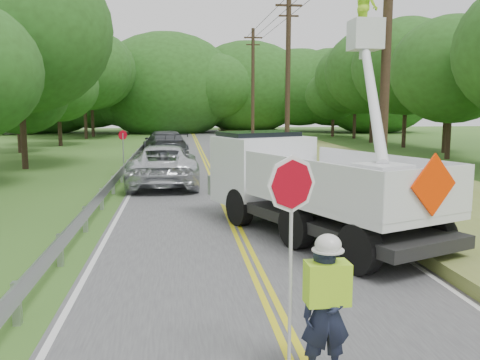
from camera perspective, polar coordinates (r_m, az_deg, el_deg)
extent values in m
plane|color=#355723|center=(7.99, 5.22, -17.13)|extent=(140.00, 140.00, 0.00)
cube|color=#454547|center=(21.38, -2.48, -0.85)|extent=(7.20, 96.00, 0.02)
cube|color=yellow|center=(21.37, -2.75, -0.82)|extent=(0.12, 96.00, 0.00)
cube|color=yellow|center=(21.38, -2.22, -0.81)|extent=(0.12, 96.00, 0.00)
cube|color=silver|center=(21.41, -11.73, -0.97)|extent=(0.12, 96.00, 0.00)
cube|color=silver|center=(21.89, 6.56, -0.64)|extent=(0.12, 96.00, 0.00)
cube|color=#A2A3A9|center=(9.00, -23.43, -12.39)|extent=(0.12, 0.14, 0.70)
cube|color=#A2A3A9|center=(11.76, -19.23, -7.31)|extent=(0.12, 0.14, 0.70)
cube|color=#A2A3A9|center=(14.61, -16.70, -4.17)|extent=(0.12, 0.14, 0.70)
cube|color=#A2A3A9|center=(17.51, -15.02, -2.06)|extent=(0.12, 0.14, 0.70)
cube|color=#A2A3A9|center=(20.45, -13.82, -0.54)|extent=(0.12, 0.14, 0.70)
cube|color=#A2A3A9|center=(23.40, -12.92, 0.59)|extent=(0.12, 0.14, 0.70)
cube|color=#A2A3A9|center=(26.36, -12.22, 1.46)|extent=(0.12, 0.14, 0.70)
cube|color=#A2A3A9|center=(29.32, -11.67, 2.16)|extent=(0.12, 0.14, 0.70)
cube|color=#A2A3A9|center=(32.30, -11.21, 2.74)|extent=(0.12, 0.14, 0.70)
cube|color=#A2A3A9|center=(35.28, -10.83, 3.21)|extent=(0.12, 0.14, 0.70)
cube|color=#A2A3A9|center=(38.26, -10.51, 3.61)|extent=(0.12, 0.14, 0.70)
cube|color=#A2A3A9|center=(41.24, -10.24, 3.95)|extent=(0.12, 0.14, 0.70)
cube|color=#A2A3A9|center=(44.23, -10.00, 4.25)|extent=(0.12, 0.14, 0.70)
cube|color=#A2A3A9|center=(22.37, -12.96, 0.88)|extent=(0.05, 48.00, 0.34)
cylinder|color=black|center=(17.39, 15.83, 13.23)|extent=(0.30, 0.30, 10.00)
cylinder|color=black|center=(31.76, 5.31, 11.17)|extent=(0.30, 0.30, 10.00)
cube|color=black|center=(32.24, 5.41, 18.64)|extent=(1.60, 0.12, 0.12)
cube|color=black|center=(32.14, 5.40, 17.59)|extent=(1.20, 0.10, 0.10)
cylinder|color=black|center=(46.53, 1.43, 10.30)|extent=(0.30, 0.30, 10.00)
cube|color=black|center=(46.86, 1.45, 15.44)|extent=(1.60, 0.12, 0.12)
cube|color=black|center=(46.79, 1.45, 14.71)|extent=(1.20, 0.10, 0.10)
cube|color=olive|center=(22.98, 15.46, -0.15)|extent=(7.00, 96.00, 0.30)
cylinder|color=#332319|center=(29.73, -22.81, 5.13)|extent=(0.32, 0.32, 4.17)
ellipsoid|color=#234817|center=(29.93, -23.38, 14.92)|extent=(9.74, 9.74, 8.57)
cylinder|color=#332319|center=(33.77, -22.71, 3.89)|extent=(0.32, 0.32, 2.35)
ellipsoid|color=#234817|center=(33.70, -22.99, 8.76)|extent=(5.48, 5.48, 4.82)
cylinder|color=#332319|center=(39.96, -23.14, 4.41)|extent=(0.32, 0.32, 2.27)
ellipsoid|color=#234817|center=(39.90, -23.37, 8.39)|extent=(5.31, 5.31, 4.67)
cylinder|color=#332319|center=(45.40, -19.26, 5.37)|extent=(0.32, 0.32, 2.85)
ellipsoid|color=#234817|center=(45.37, -19.48, 9.76)|extent=(6.64, 6.64, 5.84)
cylinder|color=#332319|center=(53.83, -16.68, 6.50)|extent=(0.32, 0.32, 3.99)
ellipsoid|color=#234817|center=(53.92, -16.90, 11.69)|extent=(9.32, 9.32, 8.20)
cylinder|color=#332319|center=(57.20, -15.96, 6.64)|extent=(0.32, 0.32, 4.03)
ellipsoid|color=#234817|center=(57.29, -16.16, 11.57)|extent=(9.41, 9.41, 8.28)
cylinder|color=#332319|center=(34.96, 22.01, 4.77)|extent=(0.32, 0.32, 3.21)
ellipsoid|color=#234817|center=(34.97, 22.37, 11.20)|extent=(7.50, 7.50, 6.60)
cylinder|color=#332319|center=(39.38, 21.67, 5.08)|extent=(0.32, 0.32, 3.14)
ellipsoid|color=#234817|center=(39.39, 21.98, 10.66)|extent=(7.33, 7.33, 6.45)
cylinder|color=#332319|center=(43.27, 17.68, 5.88)|extent=(0.32, 0.32, 3.69)
ellipsoid|color=#234817|center=(43.33, 17.95, 11.84)|extent=(8.61, 8.61, 7.57)
cylinder|color=#332319|center=(47.88, 14.32, 6.20)|extent=(0.32, 0.32, 3.67)
ellipsoid|color=#234817|center=(47.94, 14.52, 11.56)|extent=(8.56, 8.56, 7.53)
cylinder|color=#332319|center=(53.43, 12.52, 6.37)|extent=(0.32, 0.32, 3.50)
ellipsoid|color=#234817|center=(53.46, 12.66, 10.95)|extent=(8.16, 8.16, 7.18)
cylinder|color=#332319|center=(56.08, 10.20, 6.04)|extent=(0.32, 0.32, 2.55)
ellipsoid|color=#234817|center=(56.05, 10.28, 9.23)|extent=(5.96, 5.96, 5.25)
ellipsoid|color=#234817|center=(65.32, -24.35, 9.45)|extent=(14.20, 10.65, 10.65)
ellipsoid|color=#234817|center=(66.85, -20.37, 9.63)|extent=(15.25, 11.44, 11.44)
ellipsoid|color=#234817|center=(65.23, -16.27, 9.86)|extent=(13.24, 9.93, 9.93)
ellipsoid|color=#234817|center=(63.75, -12.06, 10.05)|extent=(12.98, 9.73, 9.73)
ellipsoid|color=#234817|center=(63.24, -8.10, 10.16)|extent=(17.18, 12.89, 12.89)
ellipsoid|color=#234817|center=(61.61, -2.99, 10.29)|extent=(10.23, 7.67, 7.67)
ellipsoid|color=#234817|center=(65.44, 0.90, 10.18)|extent=(15.29, 11.46, 11.46)
ellipsoid|color=#234817|center=(65.80, 6.67, 10.12)|extent=(12.72, 9.54, 9.54)
ellipsoid|color=#234817|center=(65.95, 10.22, 10.04)|extent=(12.74, 9.55, 9.55)
ellipsoid|color=#234817|center=(65.57, 14.72, 9.91)|extent=(15.52, 11.64, 11.64)
imported|color=#191E33|center=(6.64, 9.51, -14.34)|extent=(0.64, 0.43, 1.73)
cube|color=#9AD61E|center=(6.50, 9.60, -11.14)|extent=(0.54, 0.34, 0.52)
ellipsoid|color=silver|center=(6.35, 9.70, -7.04)|extent=(0.32, 0.32, 0.26)
cylinder|color=#B7B7B7|center=(6.44, 5.55, -11.68)|extent=(0.04, 0.04, 2.42)
cylinder|color=#A30414|center=(6.12, 5.72, -0.46)|extent=(0.64, 0.31, 0.69)
cylinder|color=black|center=(10.75, 13.06, -7.44)|extent=(0.71, 1.10, 1.05)
cylinder|color=black|center=(12.30, 20.64, -5.76)|extent=(0.71, 1.10, 1.05)
cylinder|color=black|center=(12.39, 6.19, -5.16)|extent=(0.71, 1.10, 1.05)
cylinder|color=black|center=(13.75, 13.64, -3.99)|extent=(0.71, 1.10, 1.05)
cylinder|color=black|center=(14.64, -0.06, -3.00)|extent=(0.71, 1.10, 1.05)
cylinder|color=black|center=(15.81, 6.87, -2.21)|extent=(0.71, 1.10, 1.05)
cube|color=black|center=(13.27, 9.22, -3.97)|extent=(4.83, 7.34, 0.27)
cube|color=white|center=(12.59, 11.45, -2.16)|extent=(4.27, 5.61, 0.24)
cube|color=white|center=(11.74, 6.96, -0.11)|extent=(2.01, 4.66, 0.98)
cube|color=white|center=(13.34, 15.54, 0.67)|extent=(2.01, 4.66, 0.98)
cube|color=white|center=(10.77, 20.24, -1.33)|extent=(2.34, 1.04, 0.98)
cube|color=white|center=(15.50, 2.47, 1.19)|extent=(3.07, 2.87, 1.97)
cube|color=black|center=(15.62, 2.06, 3.87)|extent=(2.57, 2.16, 0.82)
cube|color=white|center=(11.63, 15.41, -0.42)|extent=(1.29, 1.29, 0.87)
cube|color=white|center=(17.20, 13.68, 15.30)|extent=(0.93, 0.93, 0.93)
imported|color=#9AD61E|center=(17.33, 13.78, 18.06)|extent=(0.62, 0.80, 1.65)
cube|color=#FF3300|center=(10.70, 20.60, -0.52)|extent=(1.16, 0.52, 1.24)
imported|color=silver|center=(22.16, -8.43, 1.65)|extent=(2.88, 6.17, 1.71)
imported|color=#3E4247|center=(33.59, -8.29, 3.95)|extent=(3.30, 6.31, 1.75)
cylinder|color=#A2A3A9|center=(25.35, -12.75, 2.74)|extent=(0.06, 0.06, 2.07)
cylinder|color=#A30414|center=(25.27, -12.82, 4.86)|extent=(0.40, 0.29, 0.47)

